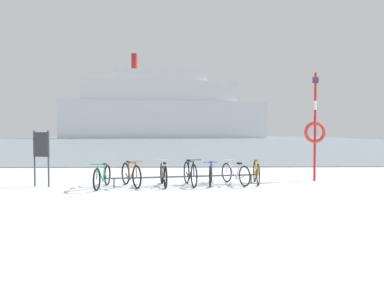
{
  "coord_description": "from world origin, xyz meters",
  "views": [
    {
      "loc": [
        -0.87,
        -7.48,
        1.69
      ],
      "look_at": [
        -0.52,
        7.12,
        1.19
      ],
      "focal_mm": 34.85,
      "sensor_mm": 36.0,
      "label": 1
    }
  ],
  "objects_px": {
    "bicycle_0": "(102,177)",
    "ferry_ship": "(164,110)",
    "info_sign": "(41,149)",
    "bicycle_1": "(131,175)",
    "bicycle_6": "(256,172)",
    "bicycle_3": "(190,173)",
    "bicycle_5": "(235,173)",
    "bicycle_2": "(164,174)",
    "rescue_post": "(315,130)",
    "bicycle_4": "(211,174)"
  },
  "relations": [
    {
      "from": "bicycle_0",
      "to": "ferry_ship",
      "type": "height_order",
      "value": "ferry_ship"
    },
    {
      "from": "info_sign",
      "to": "bicycle_1",
      "type": "bearing_deg",
      "value": -1.21
    },
    {
      "from": "bicycle_6",
      "to": "ferry_ship",
      "type": "relative_size",
      "value": 0.03
    },
    {
      "from": "bicycle_3",
      "to": "bicycle_5",
      "type": "height_order",
      "value": "bicycle_3"
    },
    {
      "from": "bicycle_1",
      "to": "bicycle_5",
      "type": "bearing_deg",
      "value": 7.75
    },
    {
      "from": "bicycle_2",
      "to": "info_sign",
      "type": "bearing_deg",
      "value": -179.52
    },
    {
      "from": "bicycle_1",
      "to": "rescue_post",
      "type": "relative_size",
      "value": 0.41
    },
    {
      "from": "bicycle_5",
      "to": "bicycle_6",
      "type": "height_order",
      "value": "bicycle_6"
    },
    {
      "from": "bicycle_0",
      "to": "rescue_post",
      "type": "relative_size",
      "value": 0.47
    },
    {
      "from": "bicycle_4",
      "to": "bicycle_5",
      "type": "xyz_separation_m",
      "value": [
        0.79,
        0.15,
        -0.0
      ]
    },
    {
      "from": "bicycle_5",
      "to": "bicycle_6",
      "type": "distance_m",
      "value": 0.69
    },
    {
      "from": "bicycle_0",
      "to": "bicycle_5",
      "type": "relative_size",
      "value": 1.08
    },
    {
      "from": "bicycle_4",
      "to": "rescue_post",
      "type": "relative_size",
      "value": 0.47
    },
    {
      "from": "bicycle_5",
      "to": "info_sign",
      "type": "distance_m",
      "value": 6.05
    },
    {
      "from": "bicycle_6",
      "to": "rescue_post",
      "type": "distance_m",
      "value": 2.64
    },
    {
      "from": "ferry_ship",
      "to": "bicycle_3",
      "type": "bearing_deg",
      "value": -86.43
    },
    {
      "from": "bicycle_6",
      "to": "info_sign",
      "type": "relative_size",
      "value": 0.96
    },
    {
      "from": "bicycle_4",
      "to": "ferry_ship",
      "type": "height_order",
      "value": "ferry_ship"
    },
    {
      "from": "bicycle_4",
      "to": "ferry_ship",
      "type": "distance_m",
      "value": 81.17
    },
    {
      "from": "bicycle_0",
      "to": "bicycle_5",
      "type": "xyz_separation_m",
      "value": [
        4.07,
        0.71,
        -0.0
      ]
    },
    {
      "from": "info_sign",
      "to": "rescue_post",
      "type": "xyz_separation_m",
      "value": [
        8.81,
        1.15,
        0.61
      ]
    },
    {
      "from": "bicycle_6",
      "to": "bicycle_5",
      "type": "bearing_deg",
      "value": -175.22
    },
    {
      "from": "bicycle_3",
      "to": "bicycle_4",
      "type": "height_order",
      "value": "bicycle_3"
    },
    {
      "from": "bicycle_6",
      "to": "bicycle_0",
      "type": "bearing_deg",
      "value": -170.78
    },
    {
      "from": "rescue_post",
      "to": "bicycle_0",
      "type": "bearing_deg",
      "value": -167.86
    },
    {
      "from": "bicycle_2",
      "to": "ferry_ship",
      "type": "height_order",
      "value": "ferry_ship"
    },
    {
      "from": "bicycle_3",
      "to": "rescue_post",
      "type": "height_order",
      "value": "rescue_post"
    },
    {
      "from": "bicycle_2",
      "to": "bicycle_6",
      "type": "xyz_separation_m",
      "value": [
        2.96,
        0.41,
        0.01
      ]
    },
    {
      "from": "bicycle_0",
      "to": "bicycle_4",
      "type": "bearing_deg",
      "value": 9.83
    },
    {
      "from": "bicycle_1",
      "to": "bicycle_3",
      "type": "height_order",
      "value": "bicycle_3"
    },
    {
      "from": "bicycle_1",
      "to": "bicycle_2",
      "type": "bearing_deg",
      "value": 5.13
    },
    {
      "from": "bicycle_2",
      "to": "bicycle_0",
      "type": "bearing_deg",
      "value": -168.68
    },
    {
      "from": "bicycle_0",
      "to": "bicycle_5",
      "type": "bearing_deg",
      "value": 9.97
    },
    {
      "from": "bicycle_5",
      "to": "bicycle_0",
      "type": "bearing_deg",
      "value": -170.03
    },
    {
      "from": "bicycle_1",
      "to": "bicycle_4",
      "type": "xyz_separation_m",
      "value": [
        2.46,
        0.3,
        -0.02
      ]
    },
    {
      "from": "bicycle_4",
      "to": "ferry_ship",
      "type": "bearing_deg",
      "value": 94.03
    },
    {
      "from": "bicycle_3",
      "to": "bicycle_6",
      "type": "height_order",
      "value": "bicycle_3"
    },
    {
      "from": "bicycle_2",
      "to": "ferry_ship",
      "type": "bearing_deg",
      "value": 92.98
    },
    {
      "from": "bicycle_1",
      "to": "bicycle_4",
      "type": "relative_size",
      "value": 0.87
    },
    {
      "from": "info_sign",
      "to": "rescue_post",
      "type": "relative_size",
      "value": 0.47
    },
    {
      "from": "bicycle_0",
      "to": "bicycle_6",
      "type": "distance_m",
      "value": 4.82
    },
    {
      "from": "info_sign",
      "to": "bicycle_0",
      "type": "bearing_deg",
      "value": -9.77
    },
    {
      "from": "info_sign",
      "to": "ferry_ship",
      "type": "relative_size",
      "value": 0.03
    },
    {
      "from": "ferry_ship",
      "to": "bicycle_4",
      "type": "bearing_deg",
      "value": -85.97
    },
    {
      "from": "info_sign",
      "to": "bicycle_2",
      "type": "bearing_deg",
      "value": 0.48
    },
    {
      "from": "bicycle_1",
      "to": "bicycle_2",
      "type": "height_order",
      "value": "bicycle_1"
    },
    {
      "from": "bicycle_2",
      "to": "bicycle_3",
      "type": "height_order",
      "value": "bicycle_3"
    },
    {
      "from": "bicycle_1",
      "to": "rescue_post",
      "type": "height_order",
      "value": "rescue_post"
    },
    {
      "from": "bicycle_3",
      "to": "ferry_ship",
      "type": "height_order",
      "value": "ferry_ship"
    },
    {
      "from": "bicycle_2",
      "to": "bicycle_6",
      "type": "height_order",
      "value": "bicycle_6"
    }
  ]
}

